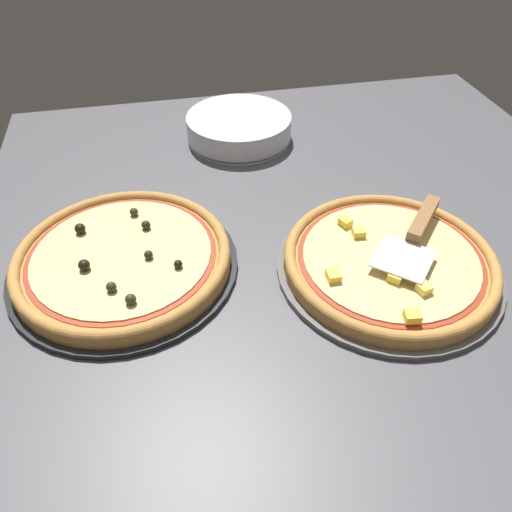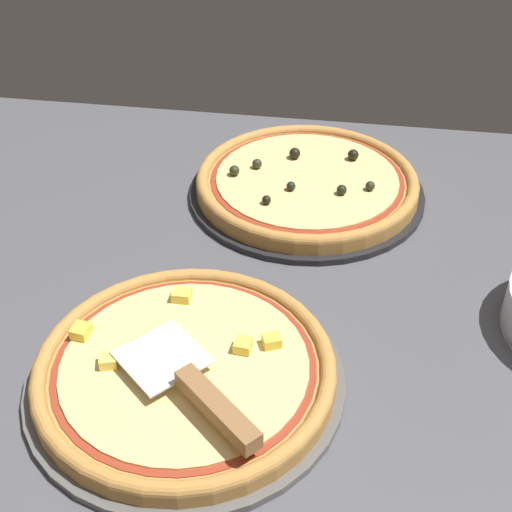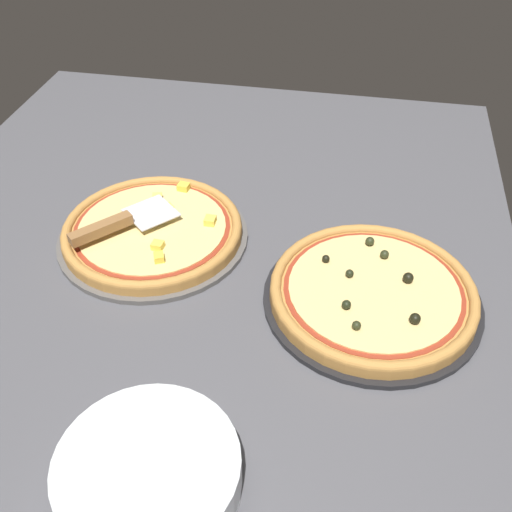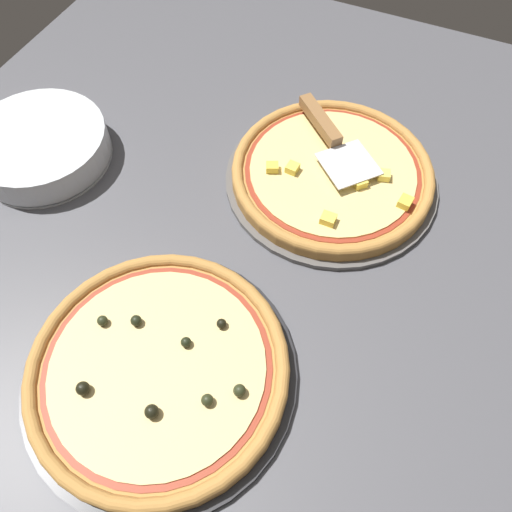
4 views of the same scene
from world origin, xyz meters
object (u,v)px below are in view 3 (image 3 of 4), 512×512
(pizza_front, at_px, (153,229))
(plate_stack, at_px, (149,473))
(serving_spatula, at_px, (114,225))
(pizza_back, at_px, (373,291))

(pizza_front, height_order, plate_stack, plate_stack)
(pizza_front, height_order, serving_spatula, serving_spatula)
(pizza_back, distance_m, plate_stack, 0.47)
(serving_spatula, bearing_deg, pizza_front, 120.33)
(pizza_back, height_order, plate_stack, plate_stack)
(pizza_front, distance_m, plate_stack, 0.51)
(pizza_back, xyz_separation_m, plate_stack, (0.39, -0.26, 0.00))
(serving_spatula, height_order, plate_stack, serving_spatula)
(pizza_front, relative_size, pizza_back, 0.98)
(pizza_back, distance_m, serving_spatula, 0.48)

